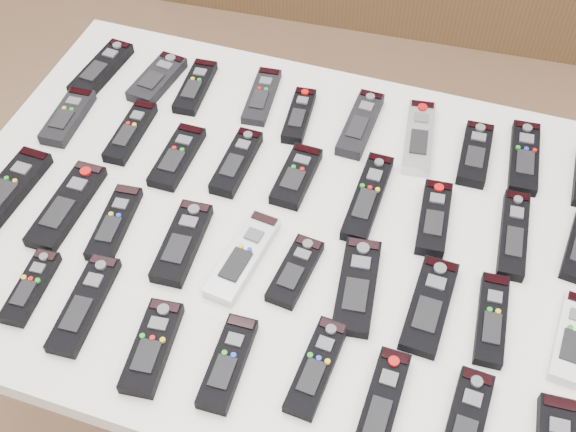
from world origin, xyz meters
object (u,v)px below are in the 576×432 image
(remote_10, at_px, (68,117))
(remote_17, at_px, (514,234))
(remote_0, at_px, (101,69))
(remote_20, at_px, (67,205))
(remote_27, at_px, (492,319))
(remote_28, at_px, (571,338))
(remote_15, at_px, (368,197))
(remote_14, at_px, (296,176))
(remote_31, at_px, (84,304))
(remote_23, at_px, (243,257))
(remote_25, at_px, (357,286))
(remote_16, at_px, (434,218))
(remote_13, at_px, (237,162))
(remote_35, at_px, (381,405))
(remote_4, at_px, (299,116))
(remote_21, at_px, (114,223))
(remote_7, at_px, (475,154))
(remote_33, at_px, (228,363))
(remote_11, at_px, (131,132))
(remote_34, at_px, (317,367))
(remote_32, at_px, (152,347))
(remote_12, at_px, (177,157))
(remote_36, at_px, (465,425))
(remote_19, at_px, (10,189))
(remote_6, at_px, (419,137))
(remote_8, at_px, (524,157))
(table, at_px, (288,242))
(remote_30, at_px, (31,287))
(remote_2, at_px, (195,87))
(remote_24, at_px, (295,271))
(remote_1, at_px, (157,79))
(remote_22, at_px, (182,242))

(remote_10, bearing_deg, remote_17, -4.83)
(remote_0, bearing_deg, remote_20, -66.78)
(remote_27, xyz_separation_m, remote_28, (0.12, 0.01, 0.00))
(remote_0, relative_size, remote_15, 0.88)
(remote_10, xyz_separation_m, remote_17, (0.90, -0.02, -0.00))
(remote_14, height_order, remote_31, remote_14)
(remote_23, bearing_deg, remote_25, 7.27)
(remote_27, bearing_deg, remote_0, 154.14)
(remote_16, bearing_deg, remote_13, 172.55)
(remote_23, height_order, remote_35, remote_35)
(remote_4, height_order, remote_15, remote_15)
(remote_21, bearing_deg, remote_15, 19.70)
(remote_28, bearing_deg, remote_7, 125.13)
(remote_7, distance_m, remote_17, 0.20)
(remote_16, relative_size, remote_20, 0.81)
(remote_16, xyz_separation_m, remote_33, (-0.25, -0.39, -0.00))
(remote_11, bearing_deg, remote_34, -38.70)
(remote_32, height_order, remote_33, same)
(remote_12, xyz_separation_m, remote_28, (0.75, -0.17, 0.00))
(remote_11, relative_size, remote_31, 0.88)
(remote_17, bearing_deg, remote_7, 115.28)
(remote_4, relative_size, remote_16, 0.92)
(remote_16, relative_size, remote_36, 0.93)
(remote_0, height_order, remote_19, same)
(remote_28, height_order, remote_35, remote_35)
(remote_7, bearing_deg, remote_19, -157.81)
(remote_6, bearing_deg, remote_32, -124.55)
(remote_0, distance_m, remote_4, 0.45)
(remote_6, relative_size, remote_8, 1.04)
(remote_15, bearing_deg, remote_6, 73.37)
(table, distance_m, remote_14, 0.13)
(remote_13, xyz_separation_m, remote_21, (-0.15, -0.21, -0.00))
(remote_30, bearing_deg, remote_36, -5.11)
(remote_13, bearing_deg, remote_19, -151.75)
(remote_16, bearing_deg, remote_2, 155.33)
(remote_4, relative_size, remote_10, 0.97)
(remote_0, xyz_separation_m, remote_35, (0.76, -0.56, 0.00))
(remote_24, bearing_deg, remote_14, 112.94)
(remote_10, relative_size, remote_14, 1.04)
(remote_2, relative_size, remote_11, 0.96)
(remote_16, relative_size, remote_17, 0.86)
(remote_4, relative_size, remote_25, 0.81)
(remote_1, height_order, remote_28, remote_1)
(table, distance_m, remote_28, 0.51)
(remote_0, relative_size, remote_19, 0.94)
(remote_25, relative_size, remote_32, 1.14)
(remote_11, bearing_deg, remote_8, 11.54)
(remote_21, xyz_separation_m, remote_22, (0.13, -0.00, 0.00))
(remote_23, distance_m, remote_31, 0.27)
(remote_12, distance_m, remote_34, 0.52)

